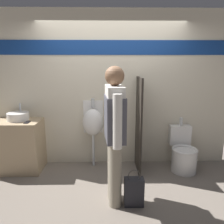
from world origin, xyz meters
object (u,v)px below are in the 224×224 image
Objects in this scene: cell_phone at (27,122)px; urinal_near_counter at (93,122)px; toilet at (183,154)px; shopping_bag at (134,191)px; person_in_vest at (115,127)px; sink_basin at (18,116)px.

urinal_near_counter is at bearing 13.51° from cell_phone.
cell_phone is 0.16× the size of toilet.
urinal_near_counter is at bearing 116.99° from shopping_bag.
cell_phone reaches higher than toilet.
person_in_vest is 3.59× the size of shopping_bag.
sink_basin is 2.53× the size of cell_phone.
shopping_bag is at bearing -134.87° from toilet.
urinal_near_counter is 1.45m from shopping_bag.
toilet is 1.37m from shopping_bag.
toilet is at bearing -7.31° from urinal_near_counter.
shopping_bag is (0.59, -1.17, -0.62)m from urinal_near_counter.
sink_basin is at bearing 141.68° from cell_phone.
toilet is (2.60, 0.05, -0.59)m from cell_phone.
person_in_vest reaches higher than cell_phone.
toilet is 1.67m from person_in_vest.
sink_basin is 2.26m from shopping_bag.
toilet is (1.55, -0.20, -0.52)m from urinal_near_counter.
person_in_vest is at bearing 161.50° from shopping_bag.
urinal_near_counter is (1.25, 0.09, -0.13)m from sink_basin.
person_in_vest is (0.34, -1.08, 0.23)m from urinal_near_counter.
urinal_near_counter is 2.45× the size of shopping_bag.
cell_phone is 1.08m from urinal_near_counter.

